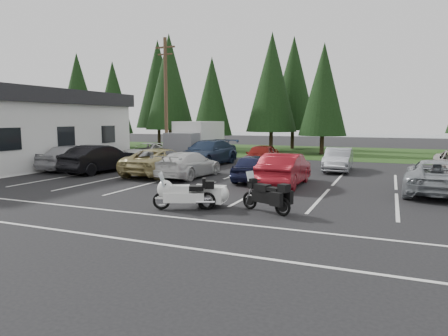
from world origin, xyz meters
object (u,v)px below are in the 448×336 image
cargo_trailer (209,196)px  adventure_motorcycle (266,193)px  car_far_0 (149,152)px  car_near_3 (189,164)px  touring_motorcycle (184,191)px  car_far_2 (261,156)px  car_far_3 (338,160)px  car_near_5 (285,169)px  utility_pole (166,97)px  car_near_1 (101,159)px  car_near_4 (254,167)px  car_near_2 (162,162)px  box_truck (193,141)px  car_far_1 (207,153)px  car_near_6 (436,177)px  car_near_0 (74,157)px

cargo_trailer → adventure_motorcycle: bearing=-10.0°
cargo_trailer → car_far_0: bearing=123.6°
car_near_3 → touring_motorcycle: size_ratio=2.00×
car_far_2 → adventure_motorcycle: car_far_2 is taller
car_far_3 → touring_motorcycle: car_far_3 is taller
car_near_5 → car_far_3: car_near_5 is taller
utility_pole → car_near_1: 8.68m
touring_motorcycle → car_near_5: bearing=50.5°
car_near_4 → car_far_0: car_far_0 is taller
car_near_1 → car_far_2: car_near_1 is taller
touring_motorcycle → adventure_motorcycle: bearing=-9.2°
car_near_2 → car_far_2: bearing=-125.7°
box_truck → car_far_3: box_truck is taller
car_near_4 → touring_motorcycle: car_near_4 is taller
car_far_1 → adventure_motorcycle: (7.65, -11.85, -0.17)m
car_near_2 → car_far_3: (8.75, 5.43, -0.05)m
car_near_1 → car_far_0: bearing=-77.2°
car_near_4 → car_near_6: bearing=171.9°
car_near_3 → car_far_3: 8.97m
car_far_1 → car_far_2: bearing=7.3°
cargo_trailer → car_near_0: bearing=145.0°
car_near_6 → car_far_3: bearing=-48.3°
utility_pole → car_near_0: (-2.03, -7.41, -3.90)m
car_near_2 → car_near_3: car_near_2 is taller
car_near_4 → car_near_5: size_ratio=0.87×
car_near_0 → car_far_0: bearing=-102.4°
car_near_2 → adventure_motorcycle: bearing=140.6°
box_truck → adventure_motorcycle: 17.41m
car_near_0 → car_far_0: car_near_0 is taller
car_near_5 → car_far_0: bearing=-29.9°
car_far_2 → touring_motorcycle: size_ratio=1.84×
car_near_5 → car_far_3: (1.63, 6.32, -0.07)m
car_near_6 → car_near_3: bearing=2.8°
car_far_0 → car_far_3: same height
car_near_2 → car_far_1: car_far_1 is taller
car_near_3 → adventure_motorcycle: bearing=136.5°
car_near_3 → car_far_2: 6.18m
car_far_1 → cargo_trailer: car_far_1 is taller
box_truck → car_far_1: (2.28, -2.44, -0.62)m
car_near_2 → car_near_3: (1.82, -0.27, -0.05)m
car_far_3 → adventure_motorcycle: 11.93m
car_far_2 → adventure_motorcycle: (3.92, -12.00, -0.07)m
car_near_2 → cargo_trailer: (5.81, -6.37, -0.36)m
car_far_3 → cargo_trailer: 12.16m
adventure_motorcycle → car_near_0: bearing=178.3°
utility_pole → car_far_1: size_ratio=1.58×
adventure_motorcycle → car_far_2: bearing=130.9°
car_near_0 → car_near_3: 7.88m
car_near_4 → adventure_motorcycle: 6.82m
utility_pole → car_near_0: 8.61m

